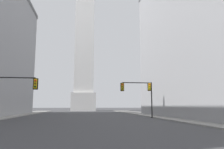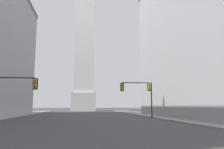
% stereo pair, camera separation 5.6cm
% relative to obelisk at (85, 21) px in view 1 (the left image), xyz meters
% --- Properties ---
extents(sidewalk_right, '(5.00, 94.84, 0.15)m').
position_rel_obelisk_xyz_m(sidewalk_right, '(13.13, -50.58, -33.73)').
color(sidewalk_right, gray).
rests_on(sidewalk_right, ground_plane).
extents(obelisk, '(8.62, 8.62, 70.72)m').
position_rel_obelisk_xyz_m(obelisk, '(0.00, 0.00, 0.00)').
color(obelisk, silver).
rests_on(obelisk, ground_plane).
extents(traffic_light_mid_right, '(5.12, 0.52, 5.52)m').
position_rel_obelisk_xyz_m(traffic_light_mid_right, '(8.88, -46.97, -29.59)').
color(traffic_light_mid_right, black).
rests_on(traffic_light_mid_right, ground_plane).
extents(traffic_light_mid_left, '(5.36, 0.52, 5.12)m').
position_rel_obelisk_xyz_m(traffic_light_mid_left, '(-8.62, -54.37, -29.89)').
color(traffic_light_mid_left, black).
rests_on(traffic_light_mid_left, ground_plane).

